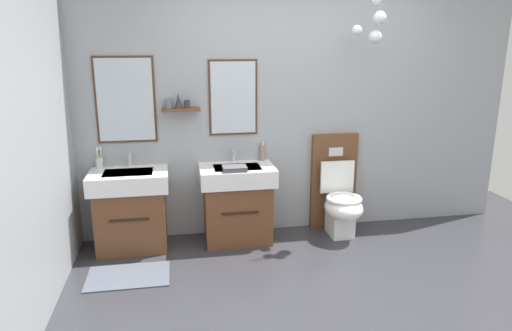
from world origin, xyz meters
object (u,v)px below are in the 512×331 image
soap_dispenser (263,152)px  folded_hand_towel (235,168)px  vanity_sink_right (237,202)px  toothbrush_cup (99,162)px  toilet (338,197)px  vanity_sink_left (131,208)px

soap_dispenser → folded_hand_towel: (-0.33, -0.34, -0.06)m
vanity_sink_right → toothbrush_cup: (-1.29, 0.17, 0.42)m
vanity_sink_right → toilet: 1.04m
folded_hand_towel → toothbrush_cup: bearing=165.2°
folded_hand_towel → toilet: bearing=8.8°
toilet → toothbrush_cup: toilet is taller
vanity_sink_right → folded_hand_towel: folded_hand_towel is taller
toothbrush_cup → soap_dispenser: size_ratio=1.06×
toilet → toothbrush_cup: size_ratio=4.88×
vanity_sink_right → toilet: (1.04, 0.01, -0.02)m
toothbrush_cup → folded_hand_towel: bearing=-14.8°
vanity_sink_left → soap_dispenser: (1.30, 0.18, 0.44)m
vanity_sink_left → folded_hand_towel: size_ratio=3.43×
soap_dispenser → toilet: bearing=-12.7°
toilet → folded_hand_towel: (-1.08, -0.17, 0.40)m
toilet → soap_dispenser: (-0.76, 0.17, 0.46)m
vanity_sink_right → toothbrush_cup: 1.36m
toothbrush_cup → folded_hand_towel: 1.29m
vanity_sink_right → toothbrush_cup: toothbrush_cup is taller
toothbrush_cup → soap_dispenser: toothbrush_cup is taller
vanity_sink_right → soap_dispenser: soap_dispenser is taller
vanity_sink_left → folded_hand_towel: 1.05m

